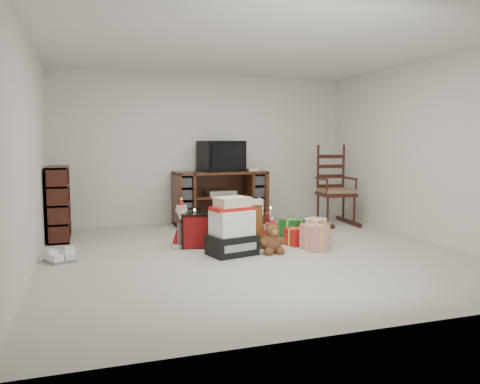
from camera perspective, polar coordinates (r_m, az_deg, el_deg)
name	(u,v)px	position (r m, az deg, el deg)	size (l,w,h in m)	color
room	(255,152)	(5.66, 1.81, 4.91)	(5.01, 5.01, 2.51)	beige
tv_stand	(220,198)	(7.85, -2.42, -0.68)	(1.56, 0.57, 0.89)	#412012
bookshelf	(59,204)	(7.05, -21.23, -1.41)	(0.28, 0.84, 1.03)	#3B1610
rocking_chair	(334,196)	(8.06, 11.38, -0.43)	(0.65, 0.97, 1.38)	#3B1610
gift_pile	(232,230)	(5.69, -0.99, -4.68)	(0.63, 0.52, 0.69)	black
red_suitcase	(195,231)	(6.10, -5.49, -4.71)	(0.36, 0.22, 0.52)	maroon
stocking	(253,223)	(6.06, 1.62, -3.83)	(0.30, 0.13, 0.64)	#0F6B0B
teddy_bear	(272,240)	(5.81, 3.88, -5.81)	(0.26, 0.23, 0.38)	brown
santa_figurine	(259,223)	(6.66, 2.33, -3.83)	(0.28, 0.27, 0.57)	#A21118
mrs_claus_figurine	(182,228)	(6.23, -7.10, -4.37)	(0.30, 0.29, 0.62)	#A21118
sneaker_pair	(62,257)	(5.79, -20.87, -7.43)	(0.38, 0.31, 0.10)	white
gift_cluster	(304,234)	(6.39, 7.85, -5.15)	(0.75, 0.85, 0.26)	red
crt_television	(221,156)	(7.81, -2.29, 4.40)	(0.77, 0.62, 0.51)	black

